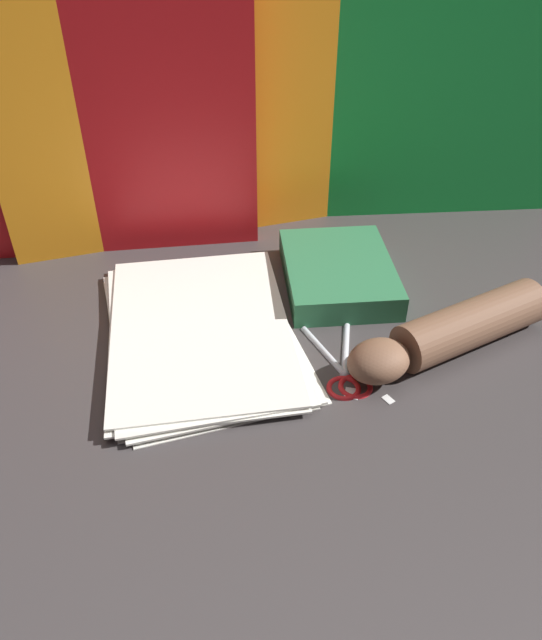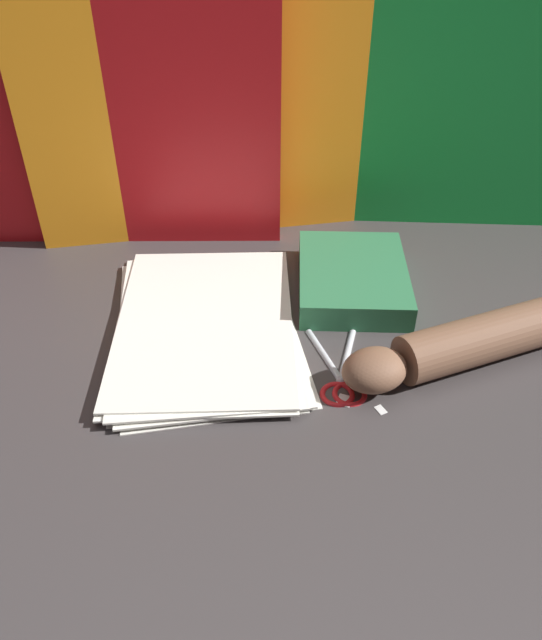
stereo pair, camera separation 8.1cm
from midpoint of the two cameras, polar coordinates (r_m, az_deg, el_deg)
The scene contains 9 objects.
ground_plane at distance 0.83m, azimuth -3.64°, elevation -4.58°, with size 6.00×6.00×0.00m, color #3D3838.
backdrop_panel_center at distance 1.02m, azimuth -8.76°, elevation 22.50°, with size 0.67×0.06×0.59m.
backdrop_panel_right at distance 1.09m, azimuth 8.32°, elevation 23.37°, with size 0.66×0.13×0.58m.
paper_stack at distance 0.88m, azimuth -9.04°, elevation -1.14°, with size 0.28×0.38×0.02m.
book_closed at distance 0.97m, azimuth 3.81°, elevation 4.24°, with size 0.19×0.24×0.04m.
scissors at distance 0.82m, azimuth 3.87°, elevation -4.70°, with size 0.08×0.16×0.01m.
hand_forearm at distance 0.86m, azimuth 13.55°, elevation -1.17°, with size 0.32×0.15×0.07m.
paper_scrap_near at distance 0.79m, azimuth 4.50°, elevation -6.83°, with size 0.03×0.03×0.00m.
paper_scrap_mid at distance 0.79m, azimuth 7.80°, elevation -7.32°, with size 0.01×0.02×0.00m.
Camera 1 is at (-0.14, -0.60, 0.56)m, focal length 35.00 mm.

